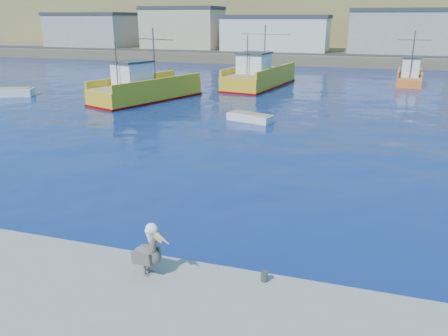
% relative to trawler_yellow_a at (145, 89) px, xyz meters
% --- Properties ---
extents(ground, '(260.00, 260.00, 0.00)m').
position_rel_trawler_yellow_a_xyz_m(ground, '(13.94, -22.93, -1.03)').
color(ground, '#061351').
rests_on(ground, ground).
extents(dock_bollards, '(36.20, 0.20, 0.30)m').
position_rel_trawler_yellow_a_xyz_m(dock_bollards, '(14.54, -26.33, -0.38)').
color(dock_bollards, '#4C4C4C').
rests_on(dock_bollards, dock).
extents(far_shore, '(200.00, 81.00, 24.00)m').
position_rel_trawler_yellow_a_xyz_m(far_shore, '(13.95, 86.28, 7.94)').
color(far_shore, brown).
rests_on(far_shore, ground).
extents(trawler_yellow_a, '(7.51, 11.78, 6.50)m').
position_rel_trawler_yellow_a_xyz_m(trawler_yellow_a, '(0.00, 0.00, 0.00)').
color(trawler_yellow_a, gold).
rests_on(trawler_yellow_a, ground).
extents(trawler_yellow_b, '(6.21, 12.71, 6.63)m').
position_rel_trawler_yellow_a_xyz_m(trawler_yellow_b, '(8.20, 11.42, 0.05)').
color(trawler_yellow_b, gold).
rests_on(trawler_yellow_b, ground).
extents(boat_orange, '(3.59, 7.05, 5.89)m').
position_rel_trawler_yellow_a_xyz_m(boat_orange, '(24.31, 17.99, -0.07)').
color(boat_orange, orange).
rests_on(boat_orange, ground).
extents(skiff_left, '(4.78, 3.20, 0.98)m').
position_rel_trawler_yellow_a_xyz_m(skiff_left, '(-13.76, -1.93, -0.72)').
color(skiff_left, silver).
rests_on(skiff_left, ground).
extents(skiff_mid, '(3.60, 2.15, 0.74)m').
position_rel_trawler_yellow_a_xyz_m(skiff_mid, '(11.38, -5.50, -0.80)').
color(skiff_mid, silver).
rests_on(skiff_mid, ground).
extents(pelican, '(1.31, 0.68, 1.61)m').
position_rel_trawler_yellow_a_xyz_m(pelican, '(13.77, -26.93, 0.15)').
color(pelican, '#595451').
rests_on(pelican, dock).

